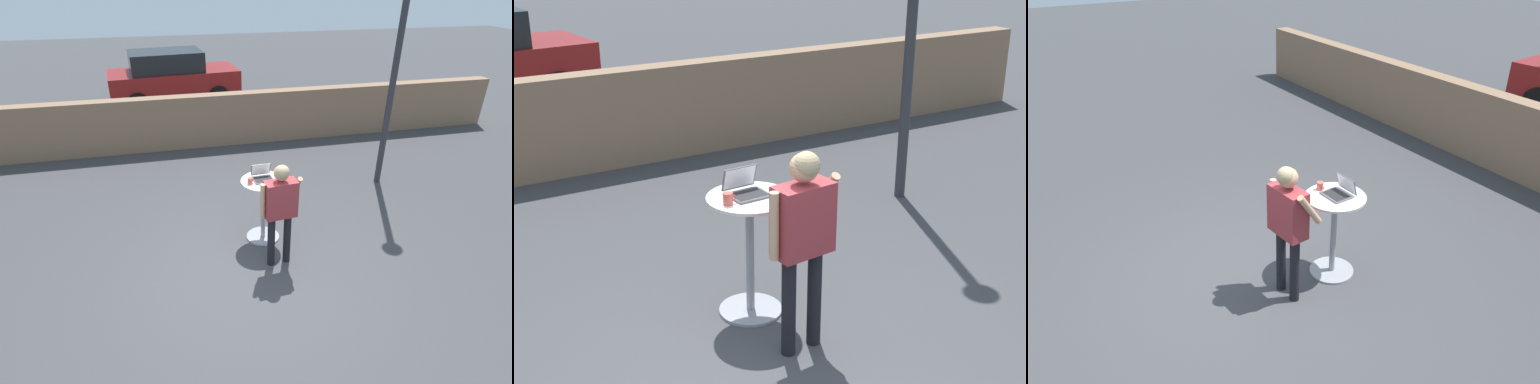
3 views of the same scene
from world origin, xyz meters
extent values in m
plane|color=#3D3D3F|center=(0.00, 0.00, 0.00)|extent=(50.00, 50.00, 0.00)
cube|color=#84664C|center=(0.00, 5.12, 0.63)|extent=(15.42, 0.35, 1.27)
cylinder|color=gray|center=(0.37, 0.94, 0.01)|extent=(0.54, 0.54, 0.03)
cylinder|color=gray|center=(0.37, 0.94, 0.52)|extent=(0.07, 0.07, 1.00)
cylinder|color=beige|center=(0.37, 0.94, 1.04)|extent=(0.70, 0.70, 0.02)
cube|color=#515156|center=(0.37, 0.94, 1.06)|extent=(0.32, 0.26, 0.02)
cube|color=black|center=(0.37, 0.94, 1.07)|extent=(0.28, 0.21, 0.00)
cube|color=#515156|center=(0.36, 1.09, 1.16)|extent=(0.31, 0.08, 0.20)
cube|color=white|center=(0.36, 1.08, 1.16)|extent=(0.28, 0.07, 0.17)
cylinder|color=#C14C42|center=(0.14, 0.88, 1.10)|extent=(0.08, 0.08, 0.10)
torus|color=#C14C42|center=(0.20, 0.88, 1.10)|extent=(0.04, 0.01, 0.04)
cylinder|color=black|center=(0.31, 0.25, 0.41)|extent=(0.11, 0.11, 0.82)
cylinder|color=black|center=(0.56, 0.27, 0.41)|extent=(0.11, 0.11, 0.82)
cube|color=maroon|center=(0.44, 0.26, 1.09)|extent=(0.47, 0.27, 0.54)
sphere|color=tan|center=(0.44, 0.26, 1.49)|extent=(0.21, 0.21, 0.21)
sphere|color=#9E8966|center=(0.44, 0.23, 1.52)|extent=(0.20, 0.20, 0.20)
cylinder|color=tan|center=(0.18, 0.23, 1.11)|extent=(0.07, 0.07, 0.51)
cylinder|color=tan|center=(0.69, 0.36, 1.21)|extent=(0.10, 0.31, 0.40)
cylinder|color=black|center=(0.56, 9.86, 0.34)|extent=(0.69, 0.29, 0.67)
cylinder|color=black|center=(0.73, 8.27, 0.34)|extent=(0.69, 0.29, 0.67)
camera|label=1|loc=(-0.97, -4.29, 3.84)|focal=28.00mm
camera|label=2|loc=(-2.15, -3.69, 3.18)|focal=50.00mm
camera|label=3|loc=(4.26, -2.13, 3.76)|focal=35.00mm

